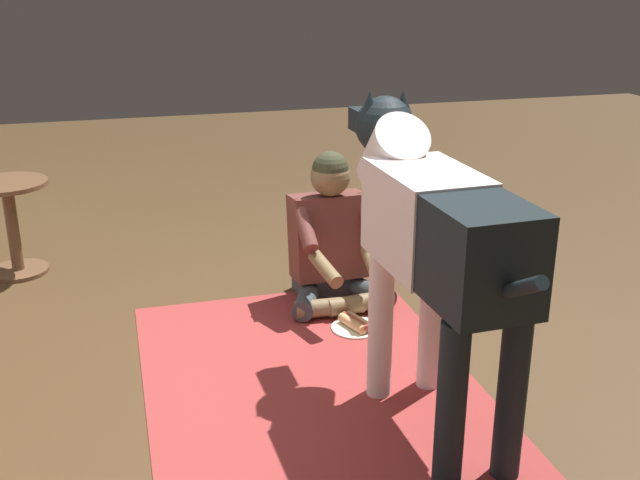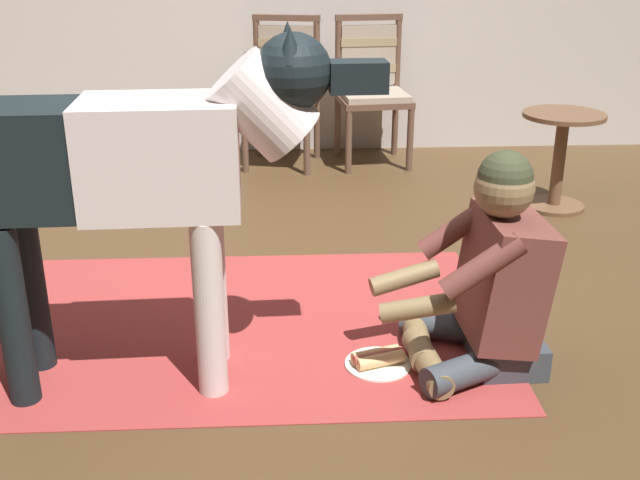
# 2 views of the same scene
# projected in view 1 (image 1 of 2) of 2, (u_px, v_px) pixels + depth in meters

# --- Properties ---
(ground_plane) EXTENTS (12.71, 12.71, 0.00)m
(ground_plane) POSITION_uv_depth(u_px,v_px,m) (303.00, 376.00, 3.39)
(ground_plane) COLOR #4B351E
(area_rug) EXTENTS (2.39, 1.42, 0.01)m
(area_rug) POSITION_uv_depth(u_px,v_px,m) (324.00, 410.00, 3.13)
(area_rug) COLOR #9B3432
(area_rug) RESTS_ON ground
(person_sitting_on_floor) EXTENTS (0.63, 0.58, 0.82)m
(person_sitting_on_floor) POSITION_uv_depth(u_px,v_px,m) (331.00, 241.00, 4.06)
(person_sitting_on_floor) COLOR #394148
(person_sitting_on_floor) RESTS_ON ground
(large_dog) EXTENTS (1.53, 0.36, 1.24)m
(large_dog) POSITION_uv_depth(u_px,v_px,m) (432.00, 231.00, 2.83)
(large_dog) COLOR silver
(large_dog) RESTS_ON ground
(hot_dog_on_plate) EXTENTS (0.25, 0.25, 0.06)m
(hot_dog_on_plate) POSITION_uv_depth(u_px,v_px,m) (356.00, 325.00, 3.81)
(hot_dog_on_plate) COLOR white
(hot_dog_on_plate) RESTS_ON ground
(round_side_table) EXTENTS (0.46, 0.46, 0.56)m
(round_side_table) POSITION_uv_depth(u_px,v_px,m) (11.00, 219.00, 4.41)
(round_side_table) COLOR brown
(round_side_table) RESTS_ON ground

